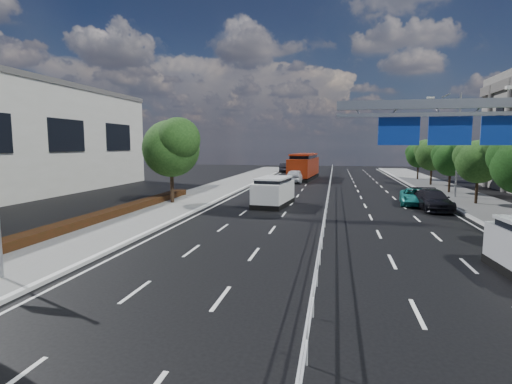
# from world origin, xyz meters

# --- Properties ---
(ground) EXTENTS (160.00, 160.00, 0.00)m
(ground) POSITION_xyz_m (0.00, 0.00, 0.00)
(ground) COLOR black
(ground) RESTS_ON ground
(kerb_near) EXTENTS (0.25, 140.00, 0.15)m
(kerb_near) POSITION_xyz_m (-9.00, 0.00, 0.07)
(kerb_near) COLOR silver
(kerb_near) RESTS_ON ground
(median_fence) EXTENTS (0.05, 85.00, 1.02)m
(median_fence) POSITION_xyz_m (0.00, 22.50, 0.53)
(median_fence) COLOR silver
(median_fence) RESTS_ON ground
(hedge_near) EXTENTS (1.00, 36.00, 0.44)m
(hedge_near) POSITION_xyz_m (-13.30, 5.00, 0.36)
(hedge_near) COLOR black
(hedge_near) RESTS_ON sidewalk_near
(overhead_gantry) EXTENTS (10.24, 0.38, 7.45)m
(overhead_gantry) POSITION_xyz_m (6.74, 10.05, 5.61)
(overhead_gantry) COLOR gray
(overhead_gantry) RESTS_ON ground
(streetlight_far) EXTENTS (2.78, 2.40, 9.00)m
(streetlight_far) POSITION_xyz_m (10.50, 26.00, 5.21)
(streetlight_far) COLOR gray
(streetlight_far) RESTS_ON ground
(near_tree_back) EXTENTS (4.84, 4.51, 6.69)m
(near_tree_back) POSITION_xyz_m (-11.94, 17.97, 4.61)
(near_tree_back) COLOR black
(near_tree_back) RESTS_ON ground
(far_tree_e) EXTENTS (3.63, 3.38, 5.13)m
(far_tree_e) POSITION_xyz_m (11.25, 21.98, 3.56)
(far_tree_e) COLOR black
(far_tree_e) RESTS_ON ground
(far_tree_f) EXTENTS (3.52, 3.28, 5.02)m
(far_tree_f) POSITION_xyz_m (11.24, 29.48, 3.49)
(far_tree_f) COLOR black
(far_tree_f) RESTS_ON ground
(far_tree_g) EXTENTS (3.96, 3.69, 5.45)m
(far_tree_g) POSITION_xyz_m (11.25, 36.98, 3.75)
(far_tree_g) COLOR black
(far_tree_g) RESTS_ON ground
(far_tree_h) EXTENTS (3.41, 3.18, 4.91)m
(far_tree_h) POSITION_xyz_m (11.24, 44.48, 3.42)
(far_tree_h) COLOR black
(far_tree_h) RESTS_ON ground
(white_minivan) EXTENTS (2.77, 5.27, 2.19)m
(white_minivan) POSITION_xyz_m (-4.08, 18.71, 1.08)
(white_minivan) COLOR black
(white_minivan) RESTS_ON ground
(red_bus) EXTENTS (3.64, 11.73, 3.45)m
(red_bus) POSITION_xyz_m (-3.72, 43.74, 1.80)
(red_bus) COLOR black
(red_bus) RESTS_ON ground
(near_car_silver) EXTENTS (2.31, 4.97, 1.65)m
(near_car_silver) POSITION_xyz_m (-4.31, 38.13, 0.82)
(near_car_silver) COLOR silver
(near_car_silver) RESTS_ON ground
(near_car_dark) EXTENTS (1.93, 4.75, 1.53)m
(near_car_dark) POSITION_xyz_m (-8.00, 56.97, 0.77)
(near_car_dark) COLOR black
(near_car_dark) RESTS_ON ground
(parked_car_teal) EXTENTS (2.63, 4.79, 1.27)m
(parked_car_teal) POSITION_xyz_m (6.59, 21.20, 0.64)
(parked_car_teal) COLOR #1B7A73
(parked_car_teal) RESTS_ON ground
(parked_car_dark) EXTENTS (2.30, 5.03, 1.43)m
(parked_car_dark) POSITION_xyz_m (7.39, 19.00, 0.71)
(parked_car_dark) COLOR black
(parked_car_dark) RESTS_ON ground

